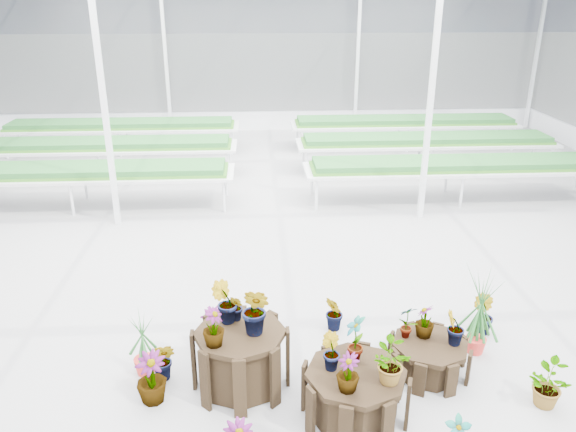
{
  "coord_description": "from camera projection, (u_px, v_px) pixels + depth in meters",
  "views": [
    {
      "loc": [
        -0.28,
        -6.34,
        4.2
      ],
      "look_at": [
        0.15,
        0.93,
        1.3
      ],
      "focal_mm": 35.0,
      "sensor_mm": 36.0,
      "label": 1
    }
  ],
  "objects": [
    {
      "name": "nursery_plants",
      "position": [
        334.0,
        344.0,
        6.32
      ],
      "size": [
        4.84,
        2.93,
        1.32
      ],
      "color": "#235C27",
      "rests_on": "ground"
    },
    {
      "name": "plinth_mid",
      "position": [
        355.0,
        395.0,
        5.87
      ],
      "size": [
        1.39,
        1.39,
        0.58
      ],
      "primitive_type": "cylinder",
      "rotation": [
        0.0,
        0.0,
        -0.34
      ],
      "color": "black",
      "rests_on": "ground"
    },
    {
      "name": "steel_frame",
      "position": [
        280.0,
        171.0,
        6.61
      ],
      "size": [
        18.0,
        24.0,
        4.5
      ],
      "primitive_type": null,
      "color": "silver",
      "rests_on": "ground"
    },
    {
      "name": "ground_plane",
      "position": [
        281.0,
        333.0,
        7.45
      ],
      "size": [
        24.0,
        24.0,
        0.0
      ],
      "primitive_type": "plane",
      "color": "gray",
      "rests_on": "ground"
    },
    {
      "name": "plinth_low",
      "position": [
        429.0,
        358.0,
        6.6
      ],
      "size": [
        1.13,
        1.13,
        0.41
      ],
      "primitive_type": "cylinder",
      "rotation": [
        0.0,
        0.0,
        0.28
      ],
      "color": "black",
      "rests_on": "ground"
    },
    {
      "name": "greenhouse_shell",
      "position": [
        280.0,
        171.0,
        6.61
      ],
      "size": [
        18.0,
        24.0,
        4.5
      ],
      "primitive_type": null,
      "color": "white",
      "rests_on": "ground"
    },
    {
      "name": "plinth_tall",
      "position": [
        241.0,
        358.0,
        6.33
      ],
      "size": [
        1.06,
        1.06,
        0.72
      ],
      "primitive_type": "cylinder",
      "rotation": [
        0.0,
        0.0,
        -0.0
      ],
      "color": "black",
      "rests_on": "ground"
    },
    {
      "name": "nursery_benches",
      "position": [
        267.0,
        156.0,
        13.97
      ],
      "size": [
        16.0,
        7.0,
        0.84
      ],
      "primitive_type": null,
      "color": "silver",
      "rests_on": "ground"
    }
  ]
}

